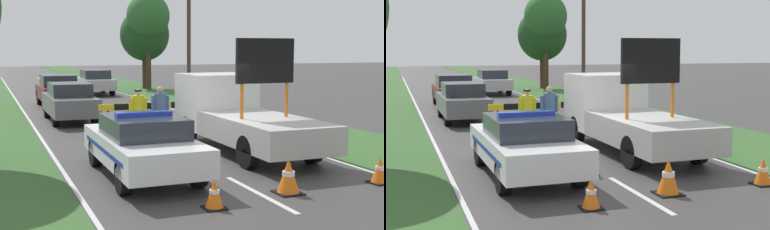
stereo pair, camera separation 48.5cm
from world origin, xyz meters
TOP-DOWN VIEW (x-y plane):
  - ground_plane at (0.00, 0.00)m, footprint 160.00×160.00m
  - lane_markings at (0.00, 13.68)m, footprint 6.86×63.00m
  - grass_verge_right at (5.42, 20.00)m, footprint 3.89×120.00m
  - police_car at (-1.74, -0.99)m, footprint 1.84×4.61m
  - work_truck at (1.74, 1.27)m, footprint 2.06×6.20m
  - road_barrier at (-0.13, 4.55)m, footprint 2.94×0.08m
  - police_officer at (-0.48, 3.85)m, footprint 0.58×0.37m
  - pedestrian_civilian at (0.24, 3.81)m, footprint 0.60×0.38m
  - traffic_cone_near_police at (-0.41, -1.38)m, footprint 0.51×0.51m
  - traffic_cone_centre_front at (-1.23, -3.89)m, footprint 0.39×0.39m
  - traffic_cone_near_truck at (2.81, -3.50)m, footprint 0.42×0.42m
  - traffic_cone_behind_barrier at (0.55, -3.49)m, footprint 0.52×0.52m
  - queued_car_suv_grey at (-1.86, 9.08)m, footprint 1.71×4.50m
  - queued_car_wagon_maroon at (-1.60, 14.73)m, footprint 1.80×4.44m
  - queued_car_sedan_silver at (1.55, 21.31)m, footprint 1.81×4.41m
  - roadside_tree_near_right at (5.79, 23.63)m, footprint 3.01×3.01m
  - roadside_tree_mid_left at (5.85, 24.73)m, footprint 3.53×3.53m
  - utility_pole at (4.75, 13.01)m, footprint 1.20×0.20m

SIDE VIEW (x-z plane):
  - ground_plane at x=0.00m, z-range 0.00..0.00m
  - lane_markings at x=0.00m, z-range 0.00..0.01m
  - grass_verge_right at x=5.42m, z-range 0.00..0.03m
  - traffic_cone_centre_front at x=-1.23m, z-range 0.00..0.55m
  - traffic_cone_near_truck at x=2.81m, z-range 0.00..0.58m
  - traffic_cone_near_police at x=-0.41m, z-range 0.00..0.69m
  - traffic_cone_behind_barrier at x=0.55m, z-range 0.00..0.71m
  - police_car at x=-1.74m, z-range -0.01..1.47m
  - queued_car_suv_grey at x=-1.86m, z-range 0.02..1.55m
  - queued_car_sedan_silver at x=1.55m, z-range 0.03..1.58m
  - queued_car_wagon_maroon at x=-1.60m, z-range 0.03..1.63m
  - road_barrier at x=-0.13m, z-range 0.36..1.44m
  - police_officer at x=-0.48m, z-range 0.15..1.76m
  - pedestrian_civilian at x=0.24m, z-range 0.15..1.83m
  - work_truck at x=1.74m, z-range -0.56..2.59m
  - roadside_tree_mid_left at x=5.85m, z-range 1.00..6.73m
  - utility_pole at x=4.75m, z-range 0.12..7.67m
  - roadside_tree_near_right at x=5.79m, z-range 1.72..8.45m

